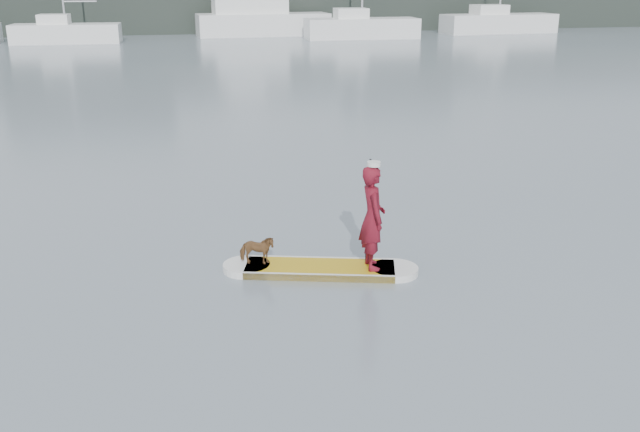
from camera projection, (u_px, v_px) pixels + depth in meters
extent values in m
plane|color=slate|center=(381.00, 248.00, 13.07)|extent=(140.00, 140.00, 0.00)
cube|color=#BF9412|center=(320.00, 269.00, 11.99)|extent=(2.62, 1.45, 0.12)
cylinder|color=silver|center=(246.00, 267.00, 12.07)|extent=(0.80, 0.80, 0.12)
cylinder|color=silver|center=(394.00, 271.00, 11.92)|extent=(0.80, 0.80, 0.12)
cube|color=silver|center=(321.00, 260.00, 12.34)|extent=(2.42, 0.73, 0.12)
cube|color=silver|center=(319.00, 278.00, 11.64)|extent=(2.42, 0.73, 0.12)
imported|color=maroon|center=(373.00, 218.00, 11.64)|extent=(0.44, 0.65, 1.74)
cylinder|color=silver|center=(374.00, 164.00, 11.35)|extent=(0.22, 0.22, 0.07)
imported|color=brown|center=(257.00, 250.00, 11.96)|extent=(0.64, 0.41, 0.50)
cylinder|color=black|center=(369.00, 212.00, 11.89)|extent=(0.11, 0.30, 1.89)
cube|color=black|center=(368.00, 262.00, 12.18)|extent=(0.10, 0.05, 0.32)
cube|color=white|center=(66.00, 34.00, 51.35)|extent=(7.65, 2.86, 1.35)
cube|color=white|center=(54.00, 19.00, 50.90)|extent=(2.19, 1.86, 0.68)
cylinder|color=#B7B7BC|center=(80.00, 1.00, 50.81)|extent=(2.32, 0.20, 0.10)
cube|color=white|center=(362.00, 28.00, 55.09)|extent=(8.73, 2.98, 1.52)
cube|color=white|center=(351.00, 13.00, 54.57)|extent=(2.46, 2.02, 0.76)
cube|color=white|center=(499.00, 24.00, 60.25)|extent=(9.93, 3.61, 1.55)
cube|color=white|center=(489.00, 9.00, 59.61)|extent=(2.87, 2.22, 0.77)
cube|color=white|center=(263.00, 25.00, 57.68)|extent=(10.75, 3.84, 1.73)
cube|color=white|center=(250.00, 0.00, 56.80)|extent=(5.96, 2.93, 2.12)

